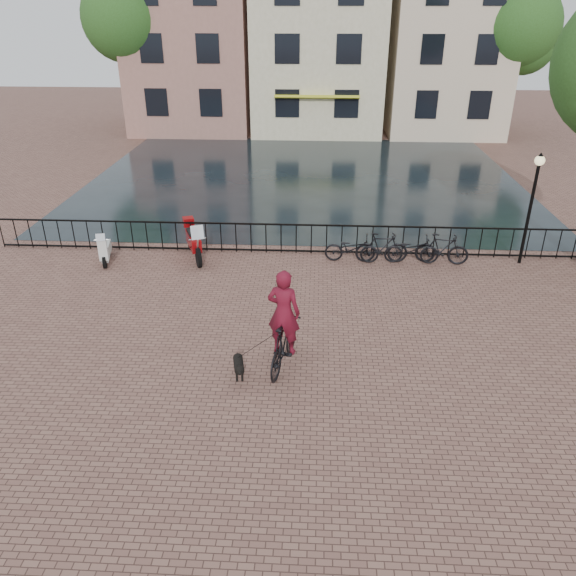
# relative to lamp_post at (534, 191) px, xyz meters

# --- Properties ---
(ground) EXTENTS (100.00, 100.00, 0.00)m
(ground) POSITION_rel_lamp_post_xyz_m (-7.20, -7.60, -2.38)
(ground) COLOR brown
(ground) RESTS_ON ground
(canal_water) EXTENTS (20.00, 20.00, 0.00)m
(canal_water) POSITION_rel_lamp_post_xyz_m (-7.20, 9.70, -2.38)
(canal_water) COLOR black
(canal_water) RESTS_ON ground
(railing) EXTENTS (20.00, 0.05, 1.02)m
(railing) POSITION_rel_lamp_post_xyz_m (-7.20, 0.40, -1.87)
(railing) COLOR black
(railing) RESTS_ON ground
(canal_house_left) EXTENTS (7.50, 9.00, 12.80)m
(canal_house_left) POSITION_rel_lamp_post_xyz_m (-14.70, 22.40, 4.02)
(canal_house_left) COLOR #8E5F53
(canal_house_left) RESTS_ON ground
(canal_house_mid) EXTENTS (8.00, 9.50, 11.80)m
(canal_house_mid) POSITION_rel_lamp_post_xyz_m (-6.70, 22.40, 3.52)
(canal_house_mid) COLOR #BEB58F
(canal_house_mid) RESTS_ON ground
(canal_house_right) EXTENTS (7.00, 9.00, 13.30)m
(canal_house_right) POSITION_rel_lamp_post_xyz_m (1.30, 22.40, 4.27)
(canal_house_right) COLOR beige
(canal_house_right) RESTS_ON ground
(tree_far_left) EXTENTS (5.04, 5.04, 9.27)m
(tree_far_left) POSITION_rel_lamp_post_xyz_m (-18.20, 19.40, 4.35)
(tree_far_left) COLOR black
(tree_far_left) RESTS_ON ground
(tree_far_right) EXTENTS (4.76, 4.76, 8.76)m
(tree_far_right) POSITION_rel_lamp_post_xyz_m (4.80, 19.40, 3.97)
(tree_far_right) COLOR black
(tree_far_right) RESTS_ON ground
(lamp_post) EXTENTS (0.30, 0.30, 3.45)m
(lamp_post) POSITION_rel_lamp_post_xyz_m (0.00, 0.00, 0.00)
(lamp_post) COLOR black
(lamp_post) RESTS_ON ground
(cyclist) EXTENTS (1.03, 2.13, 2.81)m
(cyclist) POSITION_rel_lamp_post_xyz_m (-7.21, -6.18, -1.31)
(cyclist) COLOR black
(cyclist) RESTS_ON ground
(dog) EXTENTS (0.41, 0.82, 0.53)m
(dog) POSITION_rel_lamp_post_xyz_m (-8.18, -6.65, -2.11)
(dog) COLOR black
(dog) RESTS_ON ground
(motorcycle) EXTENTS (1.20, 2.06, 1.45)m
(motorcycle) POSITION_rel_lamp_post_xyz_m (-10.50, -0.17, -1.65)
(motorcycle) COLOR maroon
(motorcycle) RESTS_ON ground
(scooter) EXTENTS (0.64, 1.33, 1.19)m
(scooter) POSITION_rel_lamp_post_xyz_m (-13.26, -0.62, -1.78)
(scooter) COLOR silver
(scooter) RESTS_ON ground
(parked_bike_0) EXTENTS (1.76, 0.75, 0.90)m
(parked_bike_0) POSITION_rel_lamp_post_xyz_m (-5.40, -0.20, -1.93)
(parked_bike_0) COLOR black
(parked_bike_0) RESTS_ON ground
(parked_bike_1) EXTENTS (1.68, 0.52, 1.00)m
(parked_bike_1) POSITION_rel_lamp_post_xyz_m (-4.45, -0.20, -1.88)
(parked_bike_1) COLOR black
(parked_bike_1) RESTS_ON ground
(parked_bike_2) EXTENTS (1.73, 0.63, 0.90)m
(parked_bike_2) POSITION_rel_lamp_post_xyz_m (-3.50, -0.20, -1.93)
(parked_bike_2) COLOR black
(parked_bike_2) RESTS_ON ground
(parked_bike_3) EXTENTS (1.71, 0.71, 1.00)m
(parked_bike_3) POSITION_rel_lamp_post_xyz_m (-2.55, -0.20, -1.88)
(parked_bike_3) COLOR black
(parked_bike_3) RESTS_ON ground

